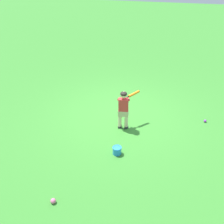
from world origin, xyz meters
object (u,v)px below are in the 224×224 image
(toy_bucket, at_px, (117,150))
(play_ball_far_left, at_px, (53,201))
(child_batter, at_px, (124,106))
(play_ball_center_lawn, at_px, (205,121))

(toy_bucket, bearing_deg, play_ball_far_left, 152.70)
(play_ball_far_left, distance_m, toy_bucket, 1.89)
(child_batter, xyz_separation_m, play_ball_far_left, (-2.80, 0.80, -0.60))
(play_ball_far_left, relative_size, play_ball_center_lawn, 1.37)
(child_batter, xyz_separation_m, toy_bucket, (-1.12, -0.06, -0.55))
(play_ball_far_left, height_order, play_ball_center_lawn, play_ball_far_left)
(play_ball_center_lawn, distance_m, toy_bucket, 2.81)
(play_ball_far_left, xyz_separation_m, toy_bucket, (1.68, -0.87, 0.05))
(child_batter, height_order, toy_bucket, child_batter)
(play_ball_center_lawn, bearing_deg, toy_bucket, 131.85)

